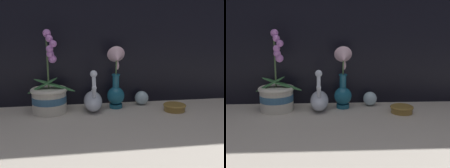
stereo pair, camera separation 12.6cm
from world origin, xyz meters
TOP-DOWN VIEW (x-y plane):
  - ground_plane at (0.00, 0.00)m, footprint 2.80×2.80m
  - orchid_potted_plant at (-0.29, 0.17)m, footprint 0.23×0.18m
  - swan_figurine at (-0.08, 0.17)m, footprint 0.09×0.20m
  - blue_vase at (0.04, 0.19)m, footprint 0.09×0.12m
  - glass_sphere at (0.19, 0.23)m, footprint 0.07×0.07m
  - amber_dish at (0.32, 0.10)m, footprint 0.11×0.11m

SIDE VIEW (x-z plane):
  - ground_plane at x=0.00m, z-range 0.00..0.00m
  - amber_dish at x=0.32m, z-range 0.00..0.04m
  - glass_sphere at x=0.19m, z-range 0.00..0.07m
  - swan_figurine at x=-0.08m, z-range -0.05..0.16m
  - orchid_potted_plant at x=-0.29m, z-range -0.12..0.28m
  - blue_vase at x=0.04m, z-range -0.03..0.29m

